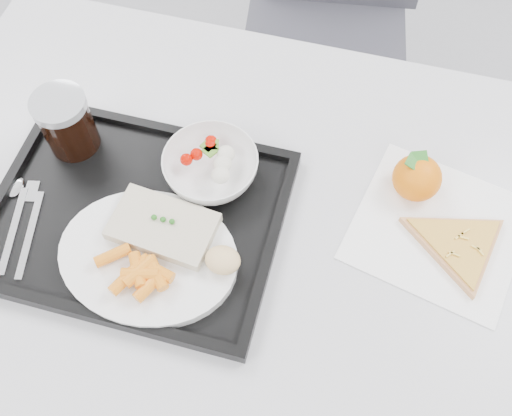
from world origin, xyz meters
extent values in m
cube|color=#B8B8BA|center=(0.00, 0.30, 0.73)|extent=(1.20, 0.80, 0.03)
cylinder|color=#47474C|center=(-0.54, 0.64, 0.36)|extent=(0.04, 0.04, 0.72)
cube|color=#38373F|center=(0.01, 0.97, 0.45)|extent=(0.48, 0.48, 0.04)
cylinder|color=#47474C|center=(-0.17, 0.79, 0.21)|extent=(0.03, 0.03, 0.43)
cylinder|color=#47474C|center=(0.19, 0.79, 0.21)|extent=(0.03, 0.03, 0.43)
cylinder|color=#47474C|center=(-0.17, 1.15, 0.21)|extent=(0.03, 0.03, 0.43)
cylinder|color=#47474C|center=(0.19, 1.15, 0.21)|extent=(0.03, 0.03, 0.43)
cube|color=black|center=(-0.18, 0.25, 0.76)|extent=(0.45, 0.35, 0.01)
cube|color=black|center=(-0.18, 0.42, 0.77)|extent=(0.45, 0.02, 0.01)
cube|color=black|center=(-0.18, 0.09, 0.77)|extent=(0.45, 0.02, 0.01)
cube|color=black|center=(0.04, 0.25, 0.77)|extent=(0.02, 0.32, 0.01)
cube|color=black|center=(-0.39, 0.25, 0.77)|extent=(0.02, 0.32, 0.01)
cylinder|color=white|center=(-0.13, 0.19, 0.77)|extent=(0.27, 0.27, 0.02)
cube|color=beige|center=(-0.12, 0.23, 0.79)|extent=(0.16, 0.11, 0.02)
sphere|color=#236B1C|center=(-0.13, 0.24, 0.81)|extent=(0.01, 0.01, 0.01)
sphere|color=#236B1C|center=(-0.12, 0.24, 0.81)|extent=(0.01, 0.01, 0.01)
sphere|color=#236B1C|center=(-0.11, 0.24, 0.81)|extent=(0.01, 0.01, 0.01)
ellipsoid|color=#E5BE89|center=(-0.02, 0.20, 0.80)|extent=(0.06, 0.05, 0.03)
imported|color=white|center=(-0.08, 0.36, 0.79)|extent=(0.15, 0.15, 0.05)
cylinder|color=black|center=(-0.32, 0.36, 0.81)|extent=(0.08, 0.08, 0.10)
cylinder|color=#A5A8AD|center=(-0.32, 0.36, 0.87)|extent=(0.09, 0.09, 0.01)
cube|color=silver|center=(-0.35, 0.18, 0.77)|extent=(0.04, 0.15, 0.00)
ellipsoid|color=silver|center=(-0.38, 0.25, 0.77)|extent=(0.03, 0.04, 0.01)
cube|color=silver|center=(-0.32, 0.18, 0.77)|extent=(0.04, 0.15, 0.00)
cube|color=silver|center=(-0.35, 0.25, 0.77)|extent=(0.03, 0.04, 0.00)
cube|color=white|center=(0.29, 0.36, 0.75)|extent=(0.30, 0.29, 0.00)
ellipsoid|color=#DE5D0D|center=(0.24, 0.42, 0.79)|extent=(0.08, 0.08, 0.07)
cube|color=#236B1C|center=(0.24, 0.42, 0.81)|extent=(0.04, 0.06, 0.02)
cube|color=#236B1C|center=(0.24, 0.42, 0.81)|extent=(0.06, 0.04, 0.02)
cylinder|color=tan|center=(0.32, 0.33, 0.76)|extent=(0.23, 0.23, 0.01)
cylinder|color=#BF420B|center=(0.32, 0.33, 0.77)|extent=(0.21, 0.21, 0.00)
cube|color=#EABC47|center=(0.31, 0.31, 0.77)|extent=(0.02, 0.01, 0.00)
cube|color=#EABC47|center=(0.34, 0.33, 0.77)|extent=(0.02, 0.01, 0.00)
cube|color=#EABC47|center=(0.32, 0.35, 0.77)|extent=(0.01, 0.01, 0.00)
cube|color=#EABC47|center=(0.32, 0.34, 0.77)|extent=(0.02, 0.00, 0.00)
cube|color=#EABC47|center=(0.31, 0.34, 0.77)|extent=(0.01, 0.01, 0.00)
cube|color=#EABC47|center=(0.35, 0.33, 0.77)|extent=(0.01, 0.01, 0.00)
cube|color=#EABC47|center=(0.30, 0.31, 0.77)|extent=(0.01, 0.01, 0.00)
cylinder|color=orange|center=(-0.14, 0.14, 0.80)|extent=(0.04, 0.06, 0.02)
cylinder|color=orange|center=(-0.10, 0.16, 0.80)|extent=(0.05, 0.05, 0.02)
cylinder|color=orange|center=(-0.11, 0.16, 0.80)|extent=(0.05, 0.04, 0.02)
cylinder|color=orange|center=(-0.11, 0.14, 0.80)|extent=(0.04, 0.06, 0.02)
cylinder|color=orange|center=(-0.11, 0.16, 0.79)|extent=(0.06, 0.04, 0.02)
cylinder|color=orange|center=(-0.13, 0.15, 0.80)|extent=(0.04, 0.05, 0.02)
cylinder|color=orange|center=(-0.12, 0.15, 0.80)|extent=(0.06, 0.03, 0.02)
cylinder|color=orange|center=(-0.13, 0.15, 0.80)|extent=(0.04, 0.06, 0.02)
cylinder|color=orange|center=(-0.10, 0.16, 0.80)|extent=(0.06, 0.03, 0.02)
cylinder|color=orange|center=(-0.17, 0.17, 0.80)|extent=(0.05, 0.05, 0.02)
sphere|color=#BB0C00|center=(-0.09, 0.39, 0.80)|extent=(0.02, 0.02, 0.02)
sphere|color=#BB0C00|center=(-0.11, 0.36, 0.80)|extent=(0.02, 0.02, 0.02)
sphere|color=#BB0C00|center=(-0.09, 0.40, 0.80)|extent=(0.02, 0.02, 0.02)
sphere|color=#BB0C00|center=(-0.12, 0.35, 0.80)|extent=(0.02, 0.02, 0.02)
ellipsoid|color=silver|center=(-0.07, 0.38, 0.80)|extent=(0.03, 0.03, 0.02)
ellipsoid|color=silver|center=(-0.06, 0.34, 0.80)|extent=(0.03, 0.03, 0.02)
ellipsoid|color=silver|center=(-0.06, 0.36, 0.80)|extent=(0.03, 0.03, 0.02)
cube|color=#4D8023|center=(-0.09, 0.39, 0.80)|extent=(0.02, 0.02, 0.00)
cube|color=#4D8023|center=(-0.09, 0.37, 0.80)|extent=(0.03, 0.03, 0.00)
cube|color=#4D8023|center=(-0.10, 0.38, 0.80)|extent=(0.03, 0.03, 0.00)
camera|label=1|loc=(0.11, -0.11, 1.55)|focal=40.00mm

